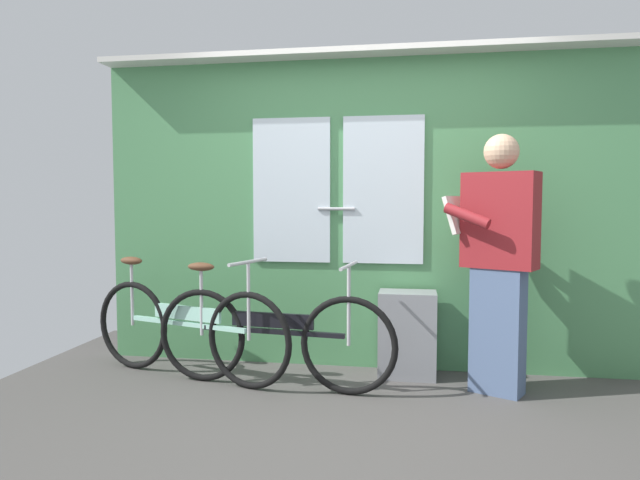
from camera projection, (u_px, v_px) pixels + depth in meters
ground_plane at (340, 439)px, 3.10m from camera, size 5.05×4.29×0.04m
train_door_wall at (362, 205)px, 4.34m from camera, size 4.05×0.28×2.37m
bicycle_near_door at (271, 336)px, 3.88m from camera, size 1.71×0.44×0.87m
bicycle_leaning_behind at (186, 329)px, 4.09m from camera, size 1.66×0.65×0.88m
passenger_reading_newspaper at (498, 258)px, 3.74m from camera, size 0.63×0.58×1.70m
trash_bin_by_wall at (407, 334)px, 4.13m from camera, size 0.41×0.28×0.62m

